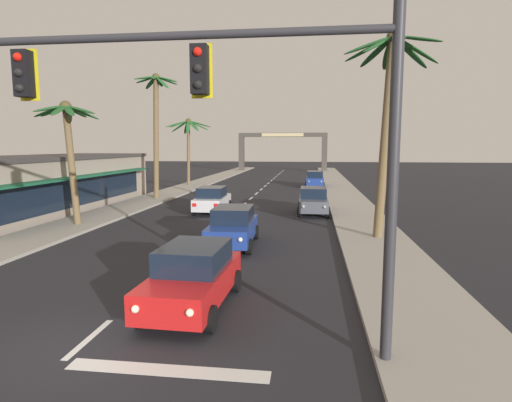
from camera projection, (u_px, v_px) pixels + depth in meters
ground_plane at (77, 349)px, 9.02m from camera, size 220.00×220.00×0.00m
sidewalk_right at (355, 211)px, 27.69m from camera, size 3.20×110.00×0.14m
sidewalk_left at (128, 207)px, 29.67m from camera, size 3.20×110.00×0.14m
lane_markings at (243, 210)px, 28.48m from camera, size 4.28×87.06×0.01m
traffic_signal_mast at (208, 104)px, 8.15m from camera, size 11.30×0.41×7.15m
sedan_lead_at_stop_bar at (193, 276)px, 11.28m from camera, size 2.06×4.49×1.68m
sedan_third_in_queue at (233, 226)px, 18.31m from camera, size 2.05×4.49×1.68m
sedan_oncoming_far at (212, 199)px, 27.47m from camera, size 2.03×4.48×1.68m
sedan_parked_nearest_kerb at (315, 179)px, 44.67m from camera, size 1.96×4.46×1.68m
sedan_parked_mid_kerb at (313, 200)px, 26.96m from camera, size 1.98×4.46×1.68m
palm_left_second at (68, 135)px, 22.20m from camera, size 3.43×3.40×6.65m
palm_left_third at (156, 116)px, 33.58m from camera, size 3.73×3.71×9.98m
palm_left_farthest at (188, 134)px, 45.44m from camera, size 4.73×4.64×7.27m
palm_right_second at (388, 98)px, 18.67m from camera, size 4.13×4.25×9.29m
storefront_strip_left at (35, 184)px, 27.69m from camera, size 7.36×22.18×3.65m
town_gateway_arch at (283, 146)px, 72.56m from camera, size 15.17×0.90×6.56m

